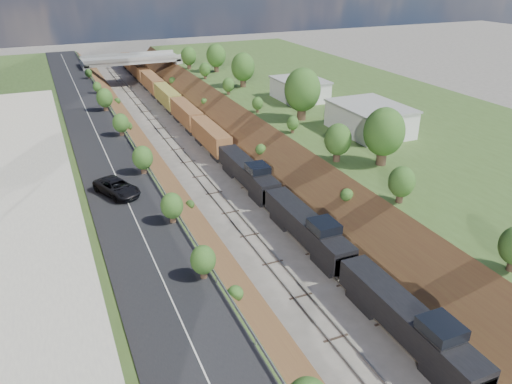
% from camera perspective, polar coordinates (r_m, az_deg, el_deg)
% --- Properties ---
extents(platform_right, '(44.00, 180.00, 5.00)m').
position_cam_1_polar(platform_right, '(92.41, 14.59, 7.33)').
color(platform_right, '#3D5623').
rests_on(platform_right, ground).
extents(embankment_left, '(10.00, 180.00, 10.00)m').
position_cam_1_polar(embankment_left, '(75.97, -13.18, 1.63)').
color(embankment_left, brown).
rests_on(embankment_left, ground).
extents(embankment_right, '(10.00, 180.00, 10.00)m').
position_cam_1_polar(embankment_right, '(82.11, 2.02, 4.08)').
color(embankment_right, brown).
rests_on(embankment_right, ground).
extents(rail_left_track, '(1.58, 180.00, 0.18)m').
position_cam_1_polar(rail_left_track, '(77.60, -7.11, 2.69)').
color(rail_left_track, gray).
rests_on(rail_left_track, ground).
extents(rail_right_track, '(1.58, 180.00, 0.18)m').
position_cam_1_polar(rail_right_track, '(79.07, -3.51, 3.28)').
color(rail_right_track, gray).
rests_on(rail_right_track, ground).
extents(road, '(8.00, 180.00, 0.10)m').
position_cam_1_polar(road, '(73.63, -16.99, 4.66)').
color(road, black).
rests_on(road, platform_left).
extents(guardrail, '(0.10, 171.00, 0.70)m').
position_cam_1_polar(guardrail, '(73.76, -13.87, 5.48)').
color(guardrail, '#99999E').
rests_on(guardrail, platform_left).
extents(overpass, '(24.50, 8.30, 7.40)m').
position_cam_1_polar(overpass, '(135.28, -14.02, 13.90)').
color(overpass, gray).
rests_on(overpass, ground).
extents(white_building_near, '(9.00, 12.00, 4.00)m').
position_cam_1_polar(white_building_near, '(79.50, 12.87, 8.08)').
color(white_building_near, silver).
rests_on(white_building_near, platform_right).
extents(white_building_far, '(8.00, 10.00, 3.60)m').
position_cam_1_polar(white_building_far, '(97.27, 5.03, 11.53)').
color(white_building_far, silver).
rests_on(white_building_far, platform_right).
extents(tree_right_large, '(5.25, 5.25, 7.61)m').
position_cam_1_polar(tree_right_large, '(65.91, 14.44, 6.62)').
color(tree_right_large, '#473323').
rests_on(tree_right_large, platform_right).
extents(tree_left_crest, '(2.45, 2.45, 3.55)m').
position_cam_1_polar(tree_left_crest, '(38.12, -3.34, -10.74)').
color(tree_left_crest, '#473323').
rests_on(tree_left_crest, platform_left).
extents(freight_train, '(2.73, 140.03, 4.55)m').
position_cam_1_polar(freight_train, '(97.26, -7.85, 8.72)').
color(freight_train, black).
rests_on(freight_train, ground).
extents(suv, '(5.20, 6.98, 1.76)m').
position_cam_1_polar(suv, '(58.43, -15.62, 0.52)').
color(suv, black).
rests_on(suv, road).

